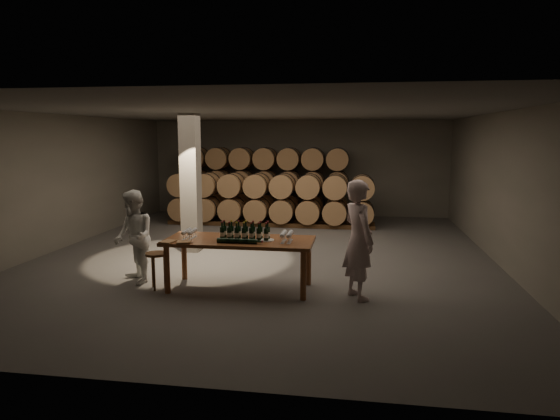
% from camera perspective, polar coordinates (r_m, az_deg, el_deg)
% --- Properties ---
extents(room, '(12.00, 12.00, 12.00)m').
position_cam_1_polar(room, '(11.76, -10.17, 3.01)').
color(room, '#555250').
rests_on(room, ground).
extents(tasting_table, '(2.60, 1.10, 0.90)m').
position_cam_1_polar(tasting_table, '(8.82, -4.66, -4.01)').
color(tasting_table, brown).
rests_on(tasting_table, ground).
extents(barrel_stack_back, '(5.48, 0.95, 2.31)m').
position_cam_1_polar(barrel_stack_back, '(16.41, -1.63, 3.27)').
color(barrel_stack_back, '#53311C').
rests_on(barrel_stack_back, ground).
extents(barrel_stack_front, '(6.26, 0.95, 1.57)m').
position_cam_1_polar(barrel_stack_front, '(15.01, -1.14, 1.35)').
color(barrel_stack_front, '#53311C').
rests_on(barrel_stack_front, ground).
extents(bottle_cluster, '(0.86, 0.23, 0.33)m').
position_cam_1_polar(bottle_cluster, '(8.73, -4.03, -2.65)').
color(bottle_cluster, black).
rests_on(bottle_cluster, tasting_table).
extents(lying_bottles, '(0.79, 0.09, 0.09)m').
position_cam_1_polar(lying_bottles, '(8.46, -4.86, -3.54)').
color(lying_bottles, black).
rests_on(lying_bottles, tasting_table).
extents(glass_cluster_left, '(0.19, 0.41, 0.16)m').
position_cam_1_polar(glass_cluster_left, '(8.98, -10.30, -2.46)').
color(glass_cluster_left, silver).
rests_on(glass_cluster_left, tasting_table).
extents(glass_cluster_right, '(0.20, 0.42, 0.18)m').
position_cam_1_polar(glass_cluster_right, '(8.55, 0.77, -2.80)').
color(glass_cluster_right, silver).
rests_on(glass_cluster_right, tasting_table).
extents(plate, '(0.28, 0.28, 0.02)m').
position_cam_1_polar(plate, '(8.66, -1.58, -3.46)').
color(plate, white).
rests_on(plate, tasting_table).
extents(notebook_near, '(0.27, 0.23, 0.03)m').
position_cam_1_polar(notebook_near, '(8.61, -10.94, -3.64)').
color(notebook_near, brown).
rests_on(notebook_near, tasting_table).
extents(notebook_corner, '(0.26, 0.31, 0.02)m').
position_cam_1_polar(notebook_corner, '(8.73, -12.66, -3.54)').
color(notebook_corner, brown).
rests_on(notebook_corner, tasting_table).
extents(pen, '(0.14, 0.03, 0.01)m').
position_cam_1_polar(pen, '(8.59, -10.35, -3.72)').
color(pen, black).
rests_on(pen, tasting_table).
extents(stool, '(0.39, 0.39, 0.65)m').
position_cam_1_polar(stool, '(9.12, -13.91, -5.50)').
color(stool, '#53311C').
rests_on(stool, ground).
extents(person_man, '(0.78, 0.87, 2.00)m').
position_cam_1_polar(person_man, '(8.36, 8.95, -3.37)').
color(person_man, beige).
rests_on(person_man, ground).
extents(person_woman, '(1.04, 1.06, 1.72)m').
position_cam_1_polar(person_woman, '(9.54, -16.37, -2.97)').
color(person_woman, white).
rests_on(person_woman, ground).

